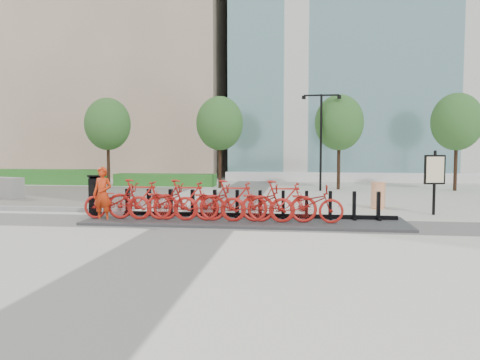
# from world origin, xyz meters

# --- Properties ---
(ground) EXTENTS (120.00, 120.00, 0.00)m
(ground) POSITION_xyz_m (0.00, 0.00, 0.00)
(ground) COLOR beige
(tan_building) EXTENTS (26.00, 16.00, 30.00)m
(tan_building) POSITION_xyz_m (-16.00, 26.00, 15.00)
(tan_building) COLOR #CCAE94
(tan_building) RESTS_ON ground
(glass_building) EXTENTS (32.00, 16.00, 24.00)m
(glass_building) POSITION_xyz_m (14.00, 26.00, 12.00)
(glass_building) COLOR slate
(glass_building) RESTS_ON ground
(gravel_patch) EXTENTS (14.00, 14.00, 0.00)m
(gravel_patch) POSITION_xyz_m (-10.00, 7.00, 0.01)
(gravel_patch) COLOR #47433B
(gravel_patch) RESTS_ON ground
(hedge_a) EXTENTS (10.00, 1.40, 0.90)m
(hedge_a) POSITION_xyz_m (-14.00, 13.50, 0.45)
(hedge_a) COLOR #1F6F1B
(hedge_a) RESTS_ON ground
(hedge_b) EXTENTS (6.00, 1.20, 0.70)m
(hedge_b) POSITION_xyz_m (-5.00, 13.20, 0.35)
(hedge_b) COLOR #1F6F1B
(hedge_b) RESTS_ON ground
(tree_0) EXTENTS (2.60, 2.60, 5.10)m
(tree_0) POSITION_xyz_m (-8.00, 12.00, 3.59)
(tree_0) COLOR #331E15
(tree_0) RESTS_ON ground
(tree_1) EXTENTS (2.60, 2.60, 5.10)m
(tree_1) POSITION_xyz_m (-1.50, 12.00, 3.59)
(tree_1) COLOR #331E15
(tree_1) RESTS_ON ground
(tree_2) EXTENTS (2.60, 2.60, 5.10)m
(tree_2) POSITION_xyz_m (5.00, 12.00, 3.59)
(tree_2) COLOR #331E15
(tree_2) RESTS_ON ground
(tree_3) EXTENTS (2.60, 2.60, 5.10)m
(tree_3) POSITION_xyz_m (11.00, 12.00, 3.59)
(tree_3) COLOR #331E15
(tree_3) RESTS_ON ground
(streetlamp) EXTENTS (2.00, 0.20, 5.00)m
(streetlamp) POSITION_xyz_m (4.00, 11.00, 3.13)
(streetlamp) COLOR black
(streetlamp) RESTS_ON ground
(dock_pad) EXTENTS (9.60, 2.40, 0.08)m
(dock_pad) POSITION_xyz_m (1.30, 0.30, 0.04)
(dock_pad) COLOR #363639
(dock_pad) RESTS_ON ground
(dock_rail_posts) EXTENTS (8.02, 0.50, 0.85)m
(dock_rail_posts) POSITION_xyz_m (1.36, 0.77, 0.51)
(dock_rail_posts) COLOR black
(dock_rail_posts) RESTS_ON dock_pad
(bike_0) EXTENTS (2.10, 0.73, 1.10)m
(bike_0) POSITION_xyz_m (-2.60, -0.05, 0.63)
(bike_0) COLOR #AA1913
(bike_0) RESTS_ON dock_pad
(bike_1) EXTENTS (2.03, 0.57, 1.22)m
(bike_1) POSITION_xyz_m (-1.88, -0.05, 0.69)
(bike_1) COLOR #AA1913
(bike_1) RESTS_ON dock_pad
(bike_2) EXTENTS (2.10, 0.73, 1.10)m
(bike_2) POSITION_xyz_m (-1.16, -0.05, 0.63)
(bike_2) COLOR #AA1913
(bike_2) RESTS_ON dock_pad
(bike_3) EXTENTS (2.03, 0.57, 1.22)m
(bike_3) POSITION_xyz_m (-0.44, -0.05, 0.69)
(bike_3) COLOR #AA1913
(bike_3) RESTS_ON dock_pad
(bike_4) EXTENTS (2.10, 0.73, 1.10)m
(bike_4) POSITION_xyz_m (0.28, -0.05, 0.63)
(bike_4) COLOR #AA1913
(bike_4) RESTS_ON dock_pad
(bike_5) EXTENTS (2.03, 0.57, 1.22)m
(bike_5) POSITION_xyz_m (1.00, -0.05, 0.69)
(bike_5) COLOR #AA1913
(bike_5) RESTS_ON dock_pad
(bike_6) EXTENTS (2.10, 0.73, 1.10)m
(bike_6) POSITION_xyz_m (1.72, -0.05, 0.63)
(bike_6) COLOR #AA1913
(bike_6) RESTS_ON dock_pad
(bike_7) EXTENTS (2.03, 0.57, 1.22)m
(bike_7) POSITION_xyz_m (2.44, -0.05, 0.69)
(bike_7) COLOR #AA1913
(bike_7) RESTS_ON dock_pad
(bike_8) EXTENTS (2.10, 0.73, 1.10)m
(bike_8) POSITION_xyz_m (3.16, -0.05, 0.63)
(bike_8) COLOR #AA1913
(bike_8) RESTS_ON dock_pad
(kiosk) EXTENTS (0.45, 0.40, 1.32)m
(kiosk) POSITION_xyz_m (-3.54, 0.48, 0.71)
(kiosk) COLOR black
(kiosk) RESTS_ON dock_pad
(worker_red) EXTENTS (0.66, 0.49, 1.68)m
(worker_red) POSITION_xyz_m (-3.01, -0.16, 0.84)
(worker_red) COLOR red
(worker_red) RESTS_ON ground
(construction_barrel) EXTENTS (0.58, 0.58, 0.99)m
(construction_barrel) POSITION_xyz_m (5.82, 4.06, 0.50)
(construction_barrel) COLOR #DC5700
(construction_barrel) RESTS_ON ground
(map_sign) EXTENTS (0.71, 0.27, 2.16)m
(map_sign) POSITION_xyz_m (7.42, 2.67, 1.43)
(map_sign) COLOR black
(map_sign) RESTS_ON ground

